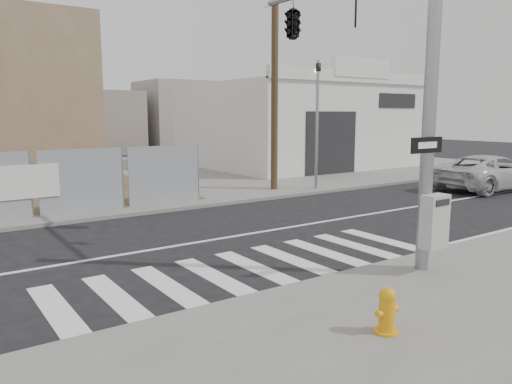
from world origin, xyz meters
TOP-DOWN VIEW (x-y plane):
  - ground at (0.00, 0.00)m, footprint 100.00×100.00m
  - sidewalk_far at (0.00, 14.00)m, footprint 50.00×20.00m
  - signal_pole at (2.49, -2.05)m, footprint 0.96×5.87m
  - far_signal_pole at (8.00, 4.60)m, footprint 0.16×0.20m
  - concrete_wall_right at (-0.50, 14.08)m, footprint 5.50×1.30m
  - auto_shop at (14.00, 12.97)m, footprint 12.00×10.20m
  - utility_pole_right at (6.50, 5.50)m, footprint 1.60×0.28m
  - fire_hydrant at (-0.40, -6.40)m, footprint 0.41×0.36m
  - suv at (14.42, 0.73)m, footprint 5.46×2.74m
  - traffic_cone_d at (-2.30, 5.39)m, footprint 0.37×0.37m

SIDE VIEW (x-z plane):
  - ground at x=0.00m, z-range 0.00..0.00m
  - sidewalk_far at x=0.00m, z-range 0.00..0.12m
  - traffic_cone_d at x=-2.30m, z-range 0.11..0.77m
  - fire_hydrant at x=-0.40m, z-range 0.12..0.79m
  - suv at x=14.42m, z-range 0.00..1.48m
  - auto_shop at x=14.00m, z-range -0.44..5.51m
  - concrete_wall_right at x=-0.50m, z-range -0.62..7.38m
  - far_signal_pole at x=8.00m, z-range 0.68..6.28m
  - signal_pole at x=2.49m, z-range 1.28..8.28m
  - utility_pole_right at x=6.50m, z-range 0.20..10.20m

